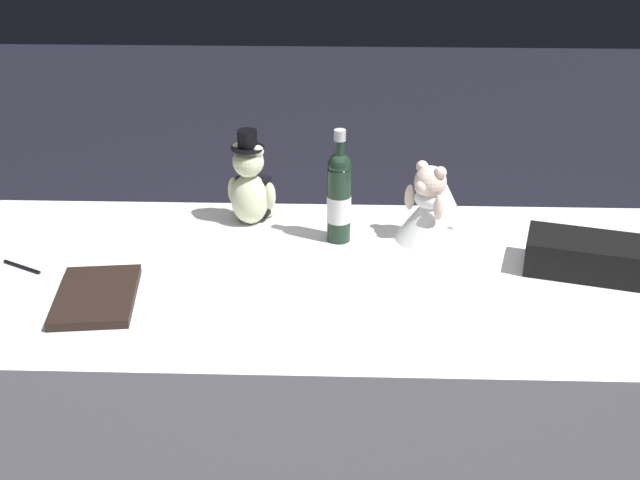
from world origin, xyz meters
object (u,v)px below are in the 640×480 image
Objects in this scene: teddy_bear_bride at (432,206)px; champagne_bottle at (339,196)px; teddy_bear_groom at (251,186)px; guestbook at (96,296)px; gift_case_black at (583,255)px; signing_pen at (21,266)px.

champagne_bottle reaches higher than teddy_bear_bride.
guestbook is at bearing -125.33° from teddy_bear_groom.
gift_case_black is at bearing -14.51° from champagne_bottle.
guestbook is at bearing -155.73° from teddy_bear_bride.
champagne_bottle is (0.26, -0.11, 0.02)m from teddy_bear_groom.
teddy_bear_groom is at bearing 156.39° from champagne_bottle.
guestbook is (-1.24, -0.19, -0.04)m from gift_case_black.
teddy_bear_groom is 0.95m from gift_case_black.
teddy_bear_bride is 0.43m from gift_case_black.
champagne_bottle is 0.71m from guestbook.
signing_pen is 0.30m from guestbook.
teddy_bear_groom reaches higher than guestbook.
signing_pen is 0.45× the size of guestbook.
guestbook is at bearing -148.90° from champagne_bottle.
teddy_bear_groom is 0.59m from guestbook.
champagne_bottle is at bearing -174.03° from teddy_bear_bride.
teddy_bear_bride is 1.14m from signing_pen.
signing_pen is 0.39× the size of gift_case_black.
teddy_bear_bride is 0.27m from champagne_bottle.
signing_pen is (-0.59, -0.31, -0.11)m from teddy_bear_groom.
guestbook is (0.25, -0.16, 0.01)m from signing_pen.
guestbook is (-0.86, -0.39, -0.09)m from teddy_bear_bride.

